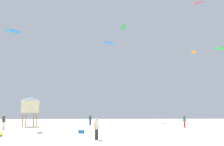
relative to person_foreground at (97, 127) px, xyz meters
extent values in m
cylinder|color=#2D2D33|center=(-0.06, -0.07, -0.52)|extent=(0.14, 0.14, 0.76)
cylinder|color=#2D2D33|center=(0.06, 0.07, -0.52)|extent=(0.14, 0.14, 0.76)
cylinder|color=silver|center=(0.00, 0.00, 0.15)|extent=(0.35, 0.35, 0.57)
cylinder|color=beige|center=(-0.13, -0.16, 0.12)|extent=(0.10, 0.10, 0.53)
cylinder|color=beige|center=(0.13, 0.16, 0.12)|extent=(0.10, 0.10, 0.53)
sphere|color=beige|center=(0.00, 0.00, 0.54)|extent=(0.21, 0.21, 0.21)
cylinder|color=#B21E23|center=(11.42, 13.41, -0.51)|extent=(0.15, 0.15, 0.79)
cylinder|color=#B21E23|center=(11.31, 13.27, -0.51)|extent=(0.15, 0.15, 0.79)
cylinder|color=teal|center=(11.36, 13.34, 0.18)|extent=(0.36, 0.36, 0.59)
cylinder|color=brown|center=(11.50, 13.50, 0.16)|extent=(0.11, 0.11, 0.54)
cylinder|color=brown|center=(11.23, 13.17, 0.16)|extent=(0.11, 0.11, 0.54)
sphere|color=brown|center=(11.36, 13.34, 0.59)|extent=(0.21, 0.21, 0.21)
cylinder|color=navy|center=(-1.12, 19.52, -0.52)|extent=(0.14, 0.14, 0.77)
cylinder|color=navy|center=(-1.23, 19.39, -0.52)|extent=(0.14, 0.14, 0.77)
cylinder|color=navy|center=(-1.17, 19.45, 0.16)|extent=(0.35, 0.35, 0.58)
cylinder|color=brown|center=(-1.04, 19.61, 0.13)|extent=(0.10, 0.10, 0.53)
cylinder|color=brown|center=(-1.31, 19.30, 0.13)|extent=(0.10, 0.10, 0.53)
sphere|color=brown|center=(-1.17, 19.45, 0.56)|extent=(0.21, 0.21, 0.21)
cylinder|color=silver|center=(-10.95, 10.98, -0.47)|extent=(0.16, 0.16, 0.87)
cylinder|color=silver|center=(-10.79, 10.87, -0.47)|extent=(0.16, 0.16, 0.87)
cylinder|color=#2D2D33|center=(-10.87, 10.93, 0.28)|extent=(0.40, 0.40, 0.65)
cylinder|color=tan|center=(-11.06, 11.06, 0.26)|extent=(0.12, 0.12, 0.60)
cylinder|color=tan|center=(-10.68, 10.79, 0.26)|extent=(0.12, 0.12, 0.60)
sphere|color=tan|center=(-10.87, 10.93, 0.73)|extent=(0.23, 0.23, 0.23)
cylinder|color=#8C704C|center=(-8.87, 17.74, 0.04)|extent=(0.14, 0.14, 1.90)
cylinder|color=#8C704C|center=(-8.87, 16.24, 0.04)|extent=(0.14, 0.14, 1.90)
cylinder|color=#8C704C|center=(-10.37, 17.74, 0.04)|extent=(0.14, 0.14, 1.90)
cylinder|color=#8C704C|center=(-10.37, 16.24, 0.04)|extent=(0.14, 0.14, 1.90)
cube|color=beige|center=(-9.62, 16.99, 1.84)|extent=(2.00, 2.00, 1.70)
pyramid|color=slate|center=(-9.62, 16.99, 2.97)|extent=(2.30, 2.30, 0.55)
cube|color=blue|center=(-1.51, 5.49, -0.75)|extent=(0.56, 0.36, 0.32)
ellipsoid|color=blue|center=(2.04, 26.75, 14.26)|extent=(2.50, 2.02, 0.47)
cylinder|color=#E5598C|center=(2.04, 26.75, 14.37)|extent=(1.98, 1.38, 0.11)
ellipsoid|color=orange|center=(21.80, 34.83, 14.77)|extent=(0.99, 2.85, 0.54)
ellipsoid|color=green|center=(5.63, 35.23, 20.62)|extent=(1.19, 3.82, 0.72)
ellipsoid|color=blue|center=(-18.42, 32.25, 18.23)|extent=(3.11, 2.99, 0.64)
ellipsoid|color=red|center=(21.40, 30.36, 24.76)|extent=(2.57, 2.21, 0.56)
camera|label=1|loc=(0.18, -18.39, 1.10)|focal=38.84mm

